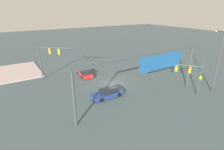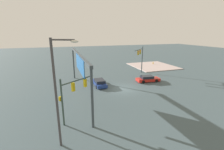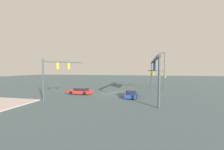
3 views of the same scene
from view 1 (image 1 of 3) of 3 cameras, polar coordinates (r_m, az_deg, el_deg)
ground_plane at (r=30.09m, az=0.42°, el=-3.00°), size 179.90×179.90×0.00m
sidewalk_corner at (r=40.58m, az=-30.68°, el=0.46°), size 12.00×11.39×0.15m
traffic_signal_near_corner at (r=32.60m, az=-19.81°, el=5.82°), size 4.42×4.26×6.28m
traffic_signal_opposite_side at (r=27.79m, az=23.93°, el=0.65°), size 2.84×4.13×5.10m
streetlamp_curved_arm at (r=30.10m, az=30.78°, el=4.55°), size 1.27×2.04×9.14m
overhead_sign_gantry at (r=23.29m, az=11.86°, el=3.60°), size 19.42×0.43×6.54m
sedan_car_approaching at (r=25.76m, az=-1.35°, el=-5.84°), size 4.74×1.95×1.21m
sedan_car_waiting_far at (r=34.08m, az=-8.77°, el=0.68°), size 2.19×4.70×1.21m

